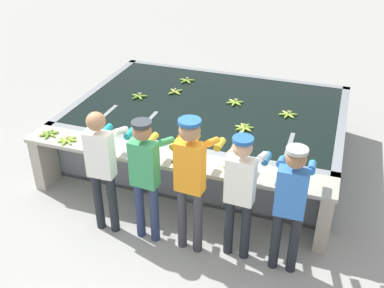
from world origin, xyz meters
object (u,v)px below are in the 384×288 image
Objects in this scene: worker_1 at (146,170)px; banana_bunch_floating_5 at (244,128)px; banana_bunch_floating_0 at (235,102)px; banana_bunch_ledge_2 at (234,168)px; banana_bunch_floating_1 at (187,80)px; banana_bunch_ledge_0 at (49,134)px; knife_0 at (180,160)px; worker_3 at (241,187)px; worker_4 at (291,199)px; worker_0 at (102,162)px; banana_bunch_floating_2 at (139,96)px; banana_bunch_floating_3 at (175,92)px; worker_2 at (191,173)px; banana_bunch_ledge_1 at (67,140)px; banana_bunch_floating_4 at (288,114)px.

worker_1 is 1.78m from banana_bunch_floating_5.
worker_1 is 2.42m from banana_bunch_floating_0.
banana_bunch_floating_1 is at bearing 121.30° from banana_bunch_ledge_2.
banana_bunch_ledge_0 is 1.00× the size of knife_0.
banana_bunch_floating_0 is 1.17m from banana_bunch_floating_1.
worker_3 is 0.55m from worker_4.
worker_1 is 5.79× the size of banana_bunch_floating_5.
worker_0 is 1.02× the size of worker_1.
banana_bunch_floating_2 is at bearing 129.58° from knife_0.
worker_0 is 2.47m from banana_bunch_floating_3.
worker_1 is at bearing 178.91° from worker_2.
worker_3 is 3.34m from banana_bunch_floating_1.
worker_2 reaches higher than banana_bunch_ledge_1.
banana_bunch_ledge_1 is 2.27m from banana_bunch_ledge_2.
worker_0 reaches higher than worker_3.
worker_4 is 6.40× the size of banana_bunch_floating_3.
banana_bunch_floating_0 is at bearing 79.37° from worker_1.
banana_bunch_ledge_2 reaches higher than banana_bunch_floating_1.
banana_bunch_ledge_0 is 1.00× the size of banana_bunch_ledge_2.
worker_4 is at bearing 1.81° from worker_2.
banana_bunch_floating_3 is (-1.13, 2.46, -0.21)m from worker_2.
banana_bunch_floating_3 is at bearing 103.34° from worker_1.
worker_1 is 1.45m from banana_bunch_ledge_1.
worker_0 reaches higher than worker_4.
banana_bunch_floating_1 is 1.10× the size of banana_bunch_floating_3.
banana_bunch_ledge_2 is (1.46, -2.41, 0.00)m from banana_bunch_floating_1.
banana_bunch_ledge_2 is (0.45, -1.81, 0.00)m from banana_bunch_floating_0.
worker_1 reaches higher than banana_bunch_floating_1.
worker_0 is at bearing -89.37° from banana_bunch_floating_3.
worker_2 is 1.09× the size of worker_3.
worker_3 reaches higher than banana_bunch_floating_1.
worker_4 is 1.80m from banana_bunch_floating_5.
banana_bunch_ledge_0 is at bearing 166.19° from worker_2.
banana_bunch_floating_2 is (-2.72, 2.07, -0.11)m from worker_4.
banana_bunch_ledge_2 is at bearing 31.94° from worker_1.
banana_bunch_floating_4 is 1.00× the size of banana_bunch_ledge_1.
banana_bunch_floating_2 is (-0.50, -0.88, 0.00)m from banana_bunch_floating_1.
banana_bunch_floating_0 is (0.45, 2.37, -0.12)m from worker_1.
worker_3 reaches higher than banana_bunch_floating_0.
banana_bunch_ledge_1 is (-0.30, -1.61, 0.00)m from banana_bunch_floating_2.
banana_bunch_floating_0 is (-1.20, 2.35, -0.11)m from worker_4.
worker_1 is at bearing -112.92° from knife_0.
banana_bunch_floating_1 is 0.98× the size of banana_bunch_floating_5.
worker_3 is 2.97m from banana_bunch_floating_2.
banana_bunch_floating_3 is at bearing 125.20° from worker_3.
worker_4 is at bearing -8.59° from banana_bunch_ledge_1.
banana_bunch_floating_0 is 0.84m from banana_bunch_floating_5.
banana_bunch_floating_5 is at bearing 81.95° from worker_2.
worker_3 is 2.40m from banana_bunch_floating_0.
banana_bunch_floating_5 is (0.78, 1.60, -0.12)m from worker_1.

